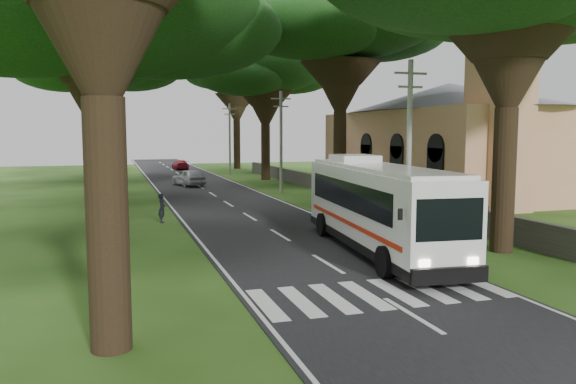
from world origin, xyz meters
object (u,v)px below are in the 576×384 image
object	(u,v)px
coach_bus	(377,205)
distant_car_c	(180,165)
pole_near	(409,146)
distant_car_a	(188,177)
church	(449,131)
pole_far	(230,138)
pole_mid	(281,140)
pedestrian	(162,208)

from	to	relation	value
coach_bus	distant_car_c	distance (m)	52.48
pole_near	distant_car_a	xyz separation A→B (m)	(-6.34, 27.54, -3.39)
church	pole_near	world-z (taller)	church
coach_bus	church	bearing A→B (deg)	55.59
pole_far	pole_mid	bearing A→B (deg)	-90.00
pole_near	distant_car_c	size ratio (longest dim) A/B	1.89
pedestrian	pole_mid	bearing A→B (deg)	-29.54
distant_car_c	pole_near	bearing A→B (deg)	93.07
church	pole_near	distance (m)	19.88
pole_far	distant_car_a	size ratio (longest dim) A/B	1.80
pole_near	distant_car_c	xyz separation A→B (m)	(-4.42, 49.94, -3.54)
distant_car_c	church	bearing A→B (deg)	114.02
church	distant_car_c	bearing A→B (deg)	116.01
pole_mid	pedestrian	world-z (taller)	pole_mid
church	coach_bus	size ratio (longest dim) A/B	2.00
church	pole_far	xyz separation A→B (m)	(-12.36, 24.45, -0.73)
church	distant_car_a	world-z (taller)	church
pole_near	church	bearing A→B (deg)	51.50
pole_near	coach_bus	xyz separation A→B (m)	(-2.79, -2.50, -2.31)
pole_mid	distant_car_a	bearing A→B (deg)	130.07
pole_near	coach_bus	distance (m)	4.40
church	distant_car_a	distance (m)	22.60
pole_far	distant_car_a	distance (m)	14.39
pole_near	distant_car_c	bearing A→B (deg)	95.06
coach_bus	distant_car_c	world-z (taller)	coach_bus
pedestrian	distant_car_a	bearing A→B (deg)	-1.32
pedestrian	distant_car_c	bearing A→B (deg)	2.07
pole_near	pole_mid	world-z (taller)	same
distant_car_a	pedestrian	distance (m)	20.50
pole_near	pole_far	size ratio (longest dim) A/B	1.00
pole_far	coach_bus	xyz separation A→B (m)	(-2.79, -42.50, -2.31)
church	pole_far	size ratio (longest dim) A/B	3.00
pole_mid	pole_far	bearing A→B (deg)	90.00
pedestrian	coach_bus	bearing A→B (deg)	-132.54
pole_near	pole_mid	xyz separation A→B (m)	(0.00, 20.00, 0.00)
church	pedestrian	xyz separation A→B (m)	(-22.76, -8.10, -4.13)
coach_bus	pedestrian	distance (m)	12.56
pole_near	pole_far	distance (m)	40.00
pole_mid	distant_car_a	size ratio (longest dim) A/B	1.80
distant_car_c	pedestrian	distance (m)	42.92
pole_mid	coach_bus	bearing A→B (deg)	-97.08
pole_near	pedestrian	distance (m)	13.23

